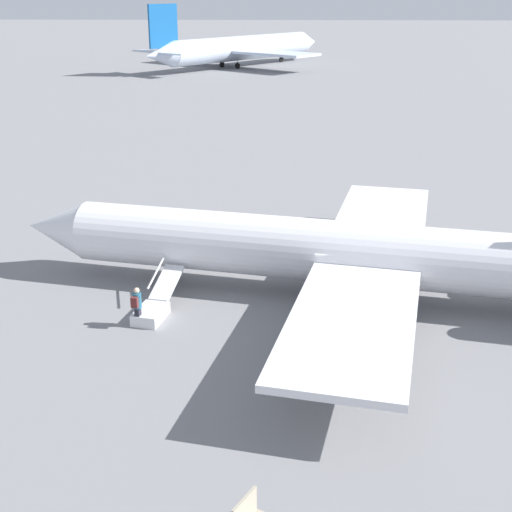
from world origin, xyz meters
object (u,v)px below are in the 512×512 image
at_px(airplane_main, 365,253).
at_px(passenger, 137,305).
at_px(boarding_stairs, 154,307).
at_px(airplane_far_left, 239,48).

height_order(airplane_main, passenger, airplane_main).
bearing_deg(passenger, boarding_stairs, -11.49).
xyz_separation_m(airplane_far_left, passenger, (-2.55, 103.79, -2.25)).
distance_m(airplane_main, airplane_far_left, 101.28).
distance_m(boarding_stairs, passenger, 1.35).
xyz_separation_m(airplane_main, boarding_stairs, (9.08, 2.14, -1.82)).
relative_size(airplane_main, boarding_stairs, 7.60).
distance_m(airplane_main, passenger, 10.16).
distance_m(airplane_main, boarding_stairs, 9.51).
bearing_deg(airplane_far_left, passenger, -139.58).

